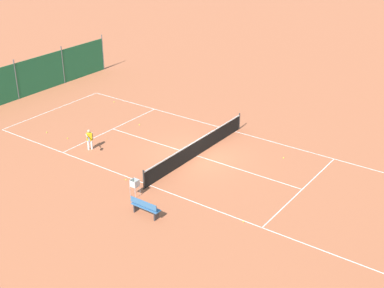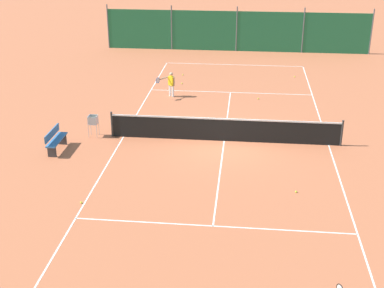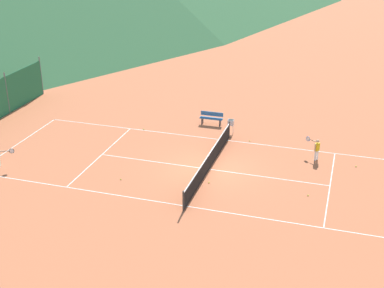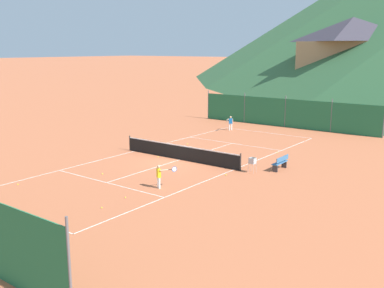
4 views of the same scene
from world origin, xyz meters
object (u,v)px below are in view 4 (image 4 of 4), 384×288
at_px(player_near_baseline, 160,175).
at_px(tennis_ball_alley_left, 187,144).
at_px(tennis_ball_far_corner, 158,157).
at_px(courtside_bench, 281,163).
at_px(player_far_service, 230,122).
at_px(tennis_ball_by_net_left, 102,174).
at_px(tennis_ball_service_box, 226,175).
at_px(ball_hopper, 252,162).
at_px(tennis_ball_near_corner, 102,208).
at_px(tennis_ball_by_net_right, 125,197).
at_px(alpine_chalet, 351,58).
at_px(tennis_net, 180,152).
at_px(tennis_ball_mid_court, 18,184).
at_px(tennis_ball_alley_right, 277,153).

relative_size(player_near_baseline, tennis_ball_alley_left, 18.76).
relative_size(tennis_ball_far_corner, courtside_bench, 0.04).
distance_m(player_far_service, courtside_bench, 13.32).
bearing_deg(tennis_ball_far_corner, tennis_ball_by_net_left, -88.29).
relative_size(tennis_ball_service_box, ball_hopper, 0.07).
distance_m(tennis_ball_service_box, tennis_ball_far_corner, 6.01).
xyz_separation_m(tennis_ball_near_corner, tennis_ball_by_net_right, (-0.16, 1.66, 0.00)).
xyz_separation_m(tennis_ball_far_corner, alpine_chalet, (-0.83, 40.78, 5.79)).
xyz_separation_m(tennis_net, tennis_ball_mid_court, (-3.45, -9.53, -0.47)).
xyz_separation_m(player_far_service, tennis_ball_alley_left, (0.54, -6.93, -0.70)).
bearing_deg(player_far_service, tennis_ball_by_net_left, -84.14).
height_order(tennis_net, tennis_ball_mid_court, tennis_net).
bearing_deg(player_far_service, tennis_ball_alley_left, -85.54).
xyz_separation_m(tennis_ball_service_box, courtside_bench, (1.95, 2.95, 0.42)).
distance_m(player_far_service, tennis_ball_mid_court, 20.56).
distance_m(tennis_ball_alley_left, tennis_ball_near_corner, 14.38).
xyz_separation_m(tennis_ball_service_box, tennis_ball_mid_court, (-7.84, -8.19, 0.00)).
height_order(tennis_ball_alley_left, alpine_chalet, alpine_chalet).
bearing_deg(tennis_ball_alley_right, player_near_baseline, -96.64).
relative_size(tennis_net, ball_hopper, 10.31).
height_order(player_near_baseline, tennis_ball_alley_right, player_near_baseline).
bearing_deg(tennis_ball_mid_court, alpine_chalet, 88.78).
distance_m(player_far_service, alpine_chalet, 29.80).
relative_size(tennis_net, tennis_ball_far_corner, 139.09).
relative_size(tennis_ball_alley_left, tennis_ball_far_corner, 1.00).
distance_m(tennis_ball_mid_court, tennis_ball_near_corner, 6.26).
xyz_separation_m(tennis_ball_by_net_left, courtside_bench, (7.74, 7.05, 0.42)).
bearing_deg(tennis_ball_alley_right, tennis_ball_far_corner, -134.12).
bearing_deg(tennis_ball_alley_left, player_near_baseline, -59.99).
bearing_deg(tennis_ball_alley_right, courtside_bench, -61.13).
xyz_separation_m(tennis_ball_alley_right, tennis_ball_far_corner, (-5.74, -5.92, 0.00)).
xyz_separation_m(tennis_ball_alley_left, tennis_ball_service_box, (6.94, -5.42, 0.00)).
bearing_deg(alpine_chalet, player_near_baseline, -83.38).
height_order(tennis_ball_by_net_left, tennis_ball_mid_court, same).
xyz_separation_m(tennis_net, player_near_baseline, (2.93, -5.39, 0.22)).
bearing_deg(tennis_ball_service_box, player_near_baseline, -109.90).
height_order(player_far_service, tennis_ball_by_net_left, player_far_service).
distance_m(tennis_ball_alley_left, alpine_chalet, 36.75).
bearing_deg(player_near_baseline, tennis_ball_alley_left, 120.01).
distance_m(player_far_service, tennis_ball_by_net_right, 19.50).
bearing_deg(tennis_ball_service_box, ball_hopper, 57.54).
height_order(ball_hopper, courtside_bench, ball_hopper).
relative_size(tennis_ball_alley_left, tennis_ball_mid_court, 1.00).
bearing_deg(alpine_chalet, tennis_net, -86.62).
bearing_deg(tennis_ball_far_corner, tennis_ball_alley_right, 45.88).
height_order(tennis_ball_mid_court, tennis_ball_near_corner, same).
bearing_deg(ball_hopper, tennis_ball_service_box, -122.46).
bearing_deg(tennis_ball_alley_left, tennis_net, -58.08).
distance_m(player_near_baseline, tennis_ball_service_box, 4.36).
relative_size(player_near_baseline, tennis_ball_by_net_left, 18.76).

